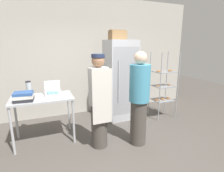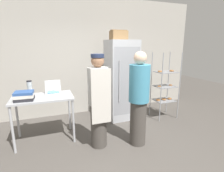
{
  "view_description": "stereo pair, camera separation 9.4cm",
  "coord_description": "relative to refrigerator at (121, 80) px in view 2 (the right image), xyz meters",
  "views": [
    {
      "loc": [
        -1.14,
        -2.36,
        1.86
      ],
      "look_at": [
        0.12,
        0.74,
        1.07
      ],
      "focal_mm": 28.0,
      "sensor_mm": 36.0,
      "label": 1
    },
    {
      "loc": [
        -1.05,
        -2.4,
        1.86
      ],
      "look_at": [
        0.12,
        0.74,
        1.07
      ],
      "focal_mm": 28.0,
      "sensor_mm": 36.0,
      "label": 2
    }
  ],
  "objects": [
    {
      "name": "ground_plane",
      "position": [
        -0.69,
        -1.58,
        -0.99
      ],
      "size": [
        14.0,
        14.0,
        0.0
      ],
      "primitive_type": "plane",
      "color": "#4C4742"
    },
    {
      "name": "back_wall",
      "position": [
        -0.69,
        0.76,
        0.56
      ],
      "size": [
        6.4,
        0.12,
        3.09
      ],
      "primitive_type": "cube",
      "color": "#ADA89E",
      "rests_on": "ground_plane"
    },
    {
      "name": "refrigerator",
      "position": [
        0.0,
        0.0,
        0.0
      ],
      "size": [
        0.71,
        0.7,
        1.98
      ],
      "color": "#ADAFB5",
      "rests_on": "ground_plane"
    },
    {
      "name": "baking_rack",
      "position": [
        1.06,
        -0.37,
        -0.17
      ],
      "size": [
        0.57,
        0.47,
        1.69
      ],
      "color": "#93969B",
      "rests_on": "ground_plane"
    },
    {
      "name": "prep_counter",
      "position": [
        -1.86,
        -0.52,
        -0.2
      ],
      "size": [
        1.11,
        0.67,
        0.9
      ],
      "color": "#ADAFB5",
      "rests_on": "ground_plane"
    },
    {
      "name": "donut_box",
      "position": [
        -1.66,
        -0.48,
        -0.04
      ],
      "size": [
        0.3,
        0.23,
        0.27
      ],
      "color": "white",
      "rests_on": "prep_counter"
    },
    {
      "name": "blender_pitcher",
      "position": [
        -2.09,
        -0.31,
        0.04
      ],
      "size": [
        0.12,
        0.12,
        0.28
      ],
      "color": "black",
      "rests_on": "prep_counter"
    },
    {
      "name": "binder_stack",
      "position": [
        -2.16,
        -0.66,
        -0.01
      ],
      "size": [
        0.33,
        0.28,
        0.16
      ],
      "color": "#232328",
      "rests_on": "prep_counter"
    },
    {
      "name": "cardboard_storage_box",
      "position": [
        -0.07,
        0.02,
        1.1
      ],
      "size": [
        0.39,
        0.28,
        0.23
      ],
      "color": "#937047",
      "rests_on": "refrigerator"
    },
    {
      "name": "person_baker",
      "position": [
        -0.93,
        -1.11,
        -0.1
      ],
      "size": [
        0.36,
        0.38,
        1.71
      ],
      "color": "#47423D",
      "rests_on": "ground_plane"
    },
    {
      "name": "person_customer",
      "position": [
        -0.21,
        -1.29,
        -0.09
      ],
      "size": [
        0.37,
        0.37,
        1.76
      ],
      "color": "#47423D",
      "rests_on": "ground_plane"
    }
  ]
}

